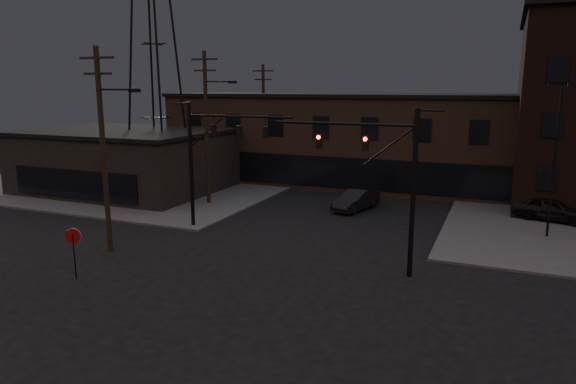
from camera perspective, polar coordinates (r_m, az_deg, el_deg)
The scene contains 14 objects.
ground at distance 23.57m, azimuth -4.72°, elevation -10.71°, with size 140.00×140.00×0.00m, color black.
sidewalk_nw at distance 53.10m, azimuth -14.85°, elevation 1.64°, with size 30.00×30.00×0.15m, color #474744.
building_row at distance 48.61m, azimuth 10.72°, elevation 5.61°, with size 40.00×12.00×8.00m, color brown.
building_left at distance 46.88m, azimuth -17.53°, elevation 3.20°, with size 16.00×12.00×5.00m, color black.
traffic_signal_near at distance 24.59m, azimuth 11.22°, elevation 2.02°, with size 7.12×0.24×8.00m.
traffic_signal_far at distance 32.33m, azimuth -8.88°, elevation 4.52°, with size 7.12×0.24×8.00m.
stop_sign at distance 26.09m, azimuth -22.74°, elevation -5.08°, with size 0.72×0.33×2.48m.
utility_pole_near at distance 29.12m, azimuth -19.78°, elevation 4.89°, with size 3.70×0.28×11.00m.
utility_pole_mid at distance 39.26m, azimuth -8.97°, elevation 7.39°, with size 3.70×0.28×11.50m.
utility_pole_far at distance 50.30m, azimuth -2.73°, elevation 8.03°, with size 2.20×0.28×11.00m.
transmission_tower at distance 46.88m, azimuth -14.73°, elevation 15.63°, with size 7.00×7.00×25.00m, color black, non-canonical shape.
lot_light_a at distance 33.56m, azimuth 27.64°, elevation 4.44°, with size 1.50×0.28×9.14m.
parked_car_lot_a at distance 38.47m, azimuth 27.24°, elevation -1.64°, with size 1.93×4.81×1.64m, color black.
car_crossing at distance 38.07m, azimuth 7.57°, elevation -0.89°, with size 1.58×4.54×1.49m, color black.
Camera 1 is at (10.22, -19.26, 8.95)m, focal length 32.00 mm.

